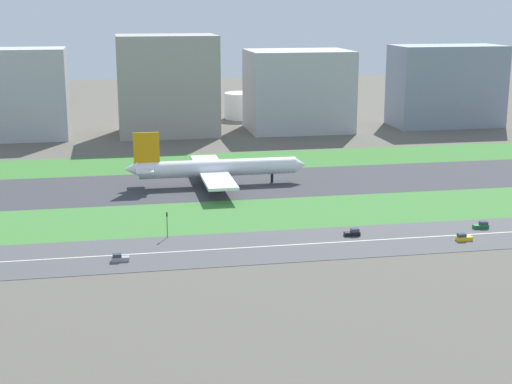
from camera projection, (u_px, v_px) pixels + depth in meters
The scene contains 17 objects.
ground_plane at pixel (249, 184), 275.77m from camera, with size 800.00×800.00×0.00m, color #5B564C.
runway at pixel (249, 184), 275.76m from camera, with size 280.00×46.00×0.10m, color #38383D.
grass_median_north at pixel (232, 161), 314.87m from camera, with size 280.00×36.00×0.10m, color #3D7A33.
grass_median_south at pixel (273, 213), 236.65m from camera, with size 280.00×36.00×0.10m, color #427F38.
highway at pixel (298, 245), 206.13m from camera, with size 280.00×28.00×0.10m, color #4C4C4F.
highway_centerline at pixel (298, 244), 206.12m from camera, with size 266.00×0.50×0.01m, color silver.
airliner at pixel (213, 168), 271.92m from camera, with size 65.00×56.00×19.70m.
car_0 at pixel (120, 258), 192.58m from camera, with size 4.40×1.80×2.00m.
car_3 at pixel (463, 238), 209.35m from camera, with size 4.40×1.80×2.00m.
car_4 at pixel (353, 233), 213.77m from camera, with size 4.40×1.80×2.00m.
car_5 at pixel (481, 225), 220.76m from camera, with size 4.40×1.80×2.00m.
traffic_light at pixel (167, 223), 211.36m from camera, with size 0.36×0.50×7.20m.
terminal_building at pixel (20, 94), 363.11m from camera, with size 44.03×27.08×42.62m, color #B2B2B7.
hangar_building at pixel (167, 85), 375.06m from camera, with size 48.02×34.45×48.32m, color #9E998E.
office_tower at pixel (298, 91), 387.96m from camera, with size 50.73×38.01×40.29m, color #B2B2B7.
cargo_warehouse at pixel (446, 86), 402.22m from camera, with size 56.49×28.69×41.93m, color gray.
fuel_tank_west at pixel (243, 106), 430.30m from camera, with size 21.28×21.28×14.38m, color silver.
Camera 1 is at (-47.74, -264.18, 63.20)m, focal length 53.85 mm.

